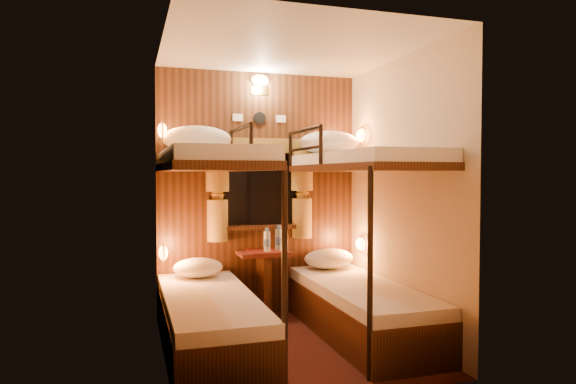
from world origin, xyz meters
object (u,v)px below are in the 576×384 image
object	(u,v)px
bottle_right	(279,240)
bunk_right	(360,271)
bottle_left	(267,242)
bunk_left	(209,281)
table	(264,275)

from	to	relation	value
bottle_right	bunk_right	bearing A→B (deg)	-57.43
bottle_left	bottle_right	world-z (taller)	bottle_right
bottle_left	bottle_right	xyz separation A→B (m)	(0.14, 0.06, 0.01)
bunk_left	table	xyz separation A→B (m)	(0.65, 0.78, -0.14)
bunk_right	bottle_left	xyz separation A→B (m)	(-0.63, 0.72, 0.19)
bunk_right	bunk_left	bearing A→B (deg)	180.00
bunk_left	bottle_right	bearing A→B (deg)	44.36
bunk_right	bottle_right	xyz separation A→B (m)	(-0.50, 0.78, 0.20)
bunk_left	bottle_left	size ratio (longest dim) A/B	8.11
table	bottle_left	size ratio (longest dim) A/B	2.80
bottle_left	bottle_right	bearing A→B (deg)	23.33
bunk_left	bottle_right	distance (m)	1.13
bunk_left	bottle_right	size ratio (longest dim) A/B	7.62
bunk_left	bunk_right	distance (m)	1.30
bunk_right	bottle_left	world-z (taller)	bunk_right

